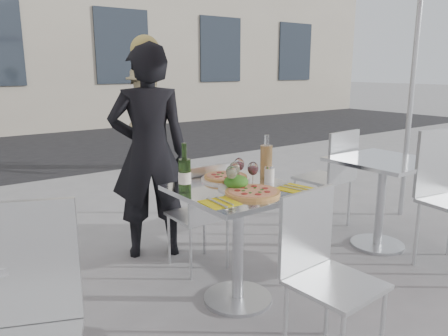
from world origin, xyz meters
TOP-DOWN VIEW (x-y plane):
  - ground at (0.00, 0.00)m, footprint 80.00×80.00m
  - street_asphalt at (0.00, 6.50)m, footprint 24.00×5.00m
  - main_table at (0.00, 0.00)m, footprint 0.72×0.72m
  - side_table_right at (1.50, 0.00)m, footprint 0.72×0.72m
  - chair_far at (0.07, 0.49)m, footprint 0.38×0.39m
  - chair_near at (0.00, -0.68)m, footprint 0.42×0.43m
  - side_chair_lnear at (-1.38, -0.47)m, footprint 0.60×0.61m
  - side_chair_rfar at (1.50, 0.52)m, footprint 0.45×0.46m
  - woman_diner at (-0.10, 0.99)m, footprint 0.71×0.61m
  - pedestrian_b at (1.28, 3.84)m, footprint 0.58×0.99m
  - pizza_near at (-0.01, -0.14)m, footprint 0.32×0.32m
  - pizza_far at (0.06, 0.22)m, footprint 0.32×0.32m
  - salad_plate at (-0.02, -0.00)m, footprint 0.22×0.22m
  - wine_bottle at (-0.31, 0.12)m, footprint 0.07×0.08m
  - carafe at (0.31, 0.10)m, footprint 0.08×0.08m
  - sugar_shaker at (0.26, 0.01)m, footprint 0.06×0.06m
  - wineglass_white_a at (-0.07, -0.02)m, footprint 0.07×0.07m
  - wineglass_white_b at (0.00, 0.04)m, footprint 0.07×0.07m
  - wineglass_red_a at (0.10, -0.02)m, footprint 0.07×0.07m
  - wineglass_red_b at (0.10, 0.13)m, footprint 0.07×0.07m
  - napkin_left at (-0.27, -0.17)m, footprint 0.19×0.20m
  - napkin_right at (0.27, -0.21)m, footprint 0.21×0.21m

SIDE VIEW (x-z plane):
  - ground at x=0.00m, z-range 0.00..0.00m
  - street_asphalt at x=0.00m, z-range 0.00..0.00m
  - chair_far at x=0.07m, z-range 0.08..0.89m
  - chair_near at x=0.00m, z-range 0.08..0.95m
  - main_table at x=0.00m, z-range 0.16..0.91m
  - side_table_right at x=1.50m, z-range 0.16..0.91m
  - side_chair_rfar at x=1.50m, z-range 0.09..1.01m
  - side_chair_lnear at x=-1.38m, z-range 0.09..1.09m
  - napkin_left at x=-0.27m, z-range 0.75..0.76m
  - napkin_right at x=0.27m, z-range 0.75..0.76m
  - pizza_near at x=-0.01m, z-range 0.75..0.77m
  - pedestrian_b at x=1.28m, z-range 0.00..1.52m
  - pizza_far at x=0.06m, z-range 0.75..0.78m
  - salad_plate at x=-0.02m, z-range 0.74..0.83m
  - sugar_shaker at x=0.26m, z-range 0.75..0.86m
  - woman_diner at x=-0.10m, z-range 0.00..1.66m
  - wineglass_white_a at x=-0.07m, z-range 0.78..0.94m
  - wineglass_white_b at x=0.00m, z-range 0.78..0.94m
  - wineglass_red_a at x=0.10m, z-range 0.78..0.94m
  - wineglass_red_b at x=0.10m, z-range 0.78..0.94m
  - wine_bottle at x=-0.31m, z-range 0.72..1.01m
  - carafe at x=0.31m, z-range 0.72..1.01m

